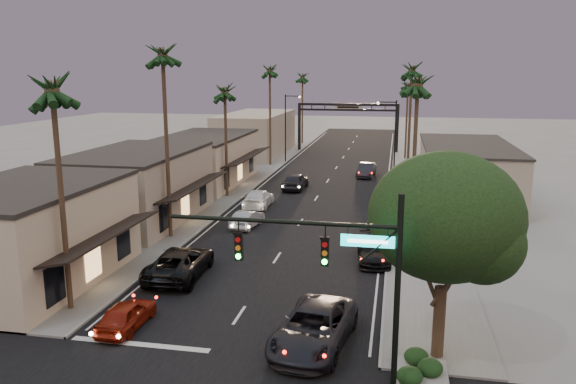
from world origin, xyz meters
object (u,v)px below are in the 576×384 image
at_px(palm_ld, 270,68).
at_px(palm_far, 302,75).
at_px(corner_tree, 447,222).
at_px(streetlight_right, 393,135).
at_px(palm_lb, 162,49).
at_px(oncoming_red, 126,315).
at_px(traffic_signal, 344,266).
at_px(curbside_black, 374,251).
at_px(palm_rc, 408,83).
at_px(oncoming_pickup, 180,263).
at_px(palm_la, 51,81).
at_px(palm_rb, 412,67).
at_px(curbside_near, 314,328).
at_px(streetlight_left, 287,123).
at_px(oncoming_silver, 247,219).
at_px(arch, 348,115).
at_px(palm_ra, 418,79).
at_px(palm_lc, 225,87).

xyz_separation_m(palm_ld, palm_far, (0.30, 23.00, -0.97)).
bearing_deg(corner_tree, streetlight_right, 93.89).
distance_m(palm_lb, oncoming_red, 19.55).
height_order(traffic_signal, curbside_black, traffic_signal).
height_order(palm_ld, palm_rc, palm_ld).
height_order(corner_tree, oncoming_pickup, corner_tree).
bearing_deg(oncoming_red, corner_tree, 179.59).
bearing_deg(corner_tree, palm_la, 175.10).
relative_size(palm_ld, palm_rc, 1.16).
distance_m(palm_rb, curbside_near, 38.50).
relative_size(streetlight_left, oncoming_silver, 2.22).
height_order(traffic_signal, curbside_near, traffic_signal).
bearing_deg(traffic_signal, palm_rb, 85.84).
xyz_separation_m(arch, oncoming_pickup, (-4.91, -55.41, -4.67)).
bearing_deg(arch, oncoming_silver, -94.95).
bearing_deg(streetlight_left, oncoming_silver, -84.52).
xyz_separation_m(palm_rb, palm_far, (-16.90, 34.00, -0.97)).
relative_size(traffic_signal, palm_far, 0.64).
relative_size(palm_la, oncoming_red, 3.33).
distance_m(corner_tree, streetlight_left, 53.15).
height_order(palm_la, palm_rc, palm_la).
height_order(palm_ra, palm_rb, palm_rb).
relative_size(palm_lc, oncoming_red, 3.08).
distance_m(streetlight_right, palm_rb, 7.35).
distance_m(palm_lc, palm_rc, 32.86).
relative_size(palm_rc, curbside_near, 1.95).
bearing_deg(curbside_near, palm_la, -178.85).
height_order(palm_far, oncoming_pickup, palm_far).
distance_m(oncoming_red, curbside_black, 16.25).
bearing_deg(palm_rc, arch, 145.11).
relative_size(palm_ra, curbside_near, 2.11).
height_order(palm_la, palm_rb, palm_rb).
distance_m(traffic_signal, corner_tree, 5.20).
relative_size(oncoming_red, curbside_near, 0.63).
height_order(corner_tree, palm_ld, palm_ld).
distance_m(traffic_signal, curbside_near, 5.73).
height_order(palm_rc, oncoming_pickup, palm_rc).
distance_m(palm_lc, oncoming_pickup, 23.75).
bearing_deg(streetlight_left, traffic_signal, -76.86).
xyz_separation_m(arch, curbside_near, (4.12, -62.45, -4.66)).
relative_size(streetlight_right, oncoming_red, 2.27).
bearing_deg(palm_rb, curbside_near, -97.01).
bearing_deg(streetlight_left, curbside_near, -77.66).
bearing_deg(curbside_black, palm_rb, 78.56).
bearing_deg(corner_tree, oncoming_pickup, 153.61).
xyz_separation_m(arch, palm_rb, (8.60, -26.00, 6.88)).
distance_m(arch, palm_far, 12.96).
height_order(corner_tree, palm_la, palm_la).
height_order(arch, streetlight_left, streetlight_left).
xyz_separation_m(palm_rb, oncoming_red, (-13.44, -36.37, -11.74)).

